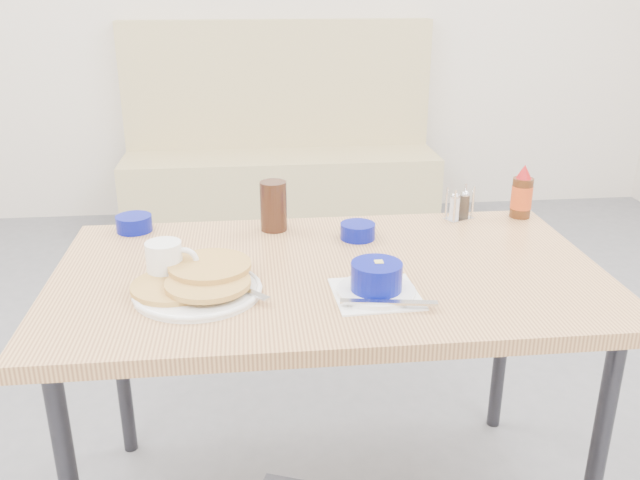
{
  "coord_description": "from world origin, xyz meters",
  "views": [
    {
      "loc": [
        -0.19,
        -1.33,
        1.46
      ],
      "look_at": [
        -0.02,
        0.3,
        0.82
      ],
      "focal_mm": 38.0,
      "sensor_mm": 36.0,
      "label": 1
    }
  ],
  "objects": [
    {
      "name": "pancake_plate",
      "position": [
        -0.33,
        0.15,
        0.78
      ],
      "size": [
        0.33,
        0.31,
        0.05
      ],
      "rotation": [
        0.0,
        0.0,
        0.43
      ],
      "color": "white",
      "rests_on": "dining_table"
    },
    {
      "name": "syrup_bottle",
      "position": [
        0.64,
        0.59,
        0.83
      ],
      "size": [
        0.06,
        0.06,
        0.17
      ],
      "rotation": [
        0.0,
        0.0,
        -0.27
      ],
      "color": "#47230F",
      "rests_on": "dining_table"
    },
    {
      "name": "coffee_mug",
      "position": [
        -0.41,
        0.23,
        0.81
      ],
      "size": [
        0.13,
        0.09,
        0.1
      ],
      "rotation": [
        0.0,
        0.0,
        -0.09
      ],
      "color": "white",
      "rests_on": "dining_table"
    },
    {
      "name": "condiment_caddy",
      "position": [
        0.44,
        0.59,
        0.8
      ],
      "size": [
        0.1,
        0.08,
        0.1
      ],
      "rotation": [
        0.0,
        0.0,
        0.43
      ],
      "color": "silver",
      "rests_on": "dining_table"
    },
    {
      "name": "creamer_bowl",
      "position": [
        -0.54,
        0.59,
        0.78
      ],
      "size": [
        0.1,
        0.1,
        0.05
      ],
      "rotation": [
        0.0,
        0.0,
        0.13
      ],
      "color": "#050D7C",
      "rests_on": "dining_table"
    },
    {
      "name": "sugar_wrapper",
      "position": [
        -0.28,
        0.27,
        0.76
      ],
      "size": [
        0.05,
        0.04,
        0.0
      ],
      "primitive_type": "cube",
      "rotation": [
        0.0,
        0.0,
        0.61
      ],
      "color": "#EB524E",
      "rests_on": "dining_table"
    },
    {
      "name": "booth_bench",
      "position": [
        0.0,
        2.78,
        0.35
      ],
      "size": [
        1.9,
        0.56,
        1.22
      ],
      "color": "tan",
      "rests_on": "ground"
    },
    {
      "name": "butter_bowl",
      "position": [
        0.11,
        0.46,
        0.78
      ],
      "size": [
        0.1,
        0.1,
        0.04
      ],
      "rotation": [
        0.0,
        0.0,
        0.38
      ],
      "color": "#050D7C",
      "rests_on": "dining_table"
    },
    {
      "name": "dining_table",
      "position": [
        0.0,
        0.25,
        0.7
      ],
      "size": [
        1.4,
        0.8,
        0.76
      ],
      "color": "tan",
      "rests_on": "ground"
    },
    {
      "name": "grits_setting",
      "position": [
        0.09,
        0.09,
        0.8
      ],
      "size": [
        0.23,
        0.21,
        0.08
      ],
      "rotation": [
        0.0,
        0.0,
        0.05
      ],
      "color": "white",
      "rests_on": "dining_table"
    },
    {
      "name": "amber_tumbler",
      "position": [
        -0.13,
        0.56,
        0.83
      ],
      "size": [
        0.09,
        0.09,
        0.15
      ],
      "primitive_type": "cylinder",
      "rotation": [
        0.0,
        0.0,
        -0.22
      ],
      "color": "black",
      "rests_on": "dining_table"
    }
  ]
}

